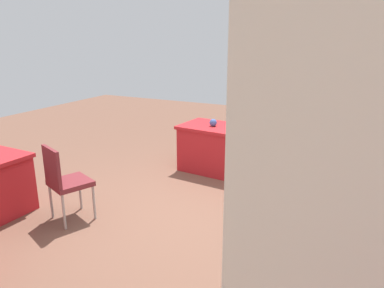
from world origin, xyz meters
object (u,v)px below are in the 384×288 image
chair_tucked_left (310,147)px  yarn_ball (213,123)px  chair_near_front (64,179)px  laptop_silver (246,127)px  chair_aisle (306,134)px  scissors_red (267,131)px  table_foreground (236,152)px

chair_tucked_left → yarn_ball: chair_tucked_left is taller
chair_near_front → laptop_silver: bearing=80.7°
yarn_ball → chair_aisle: bearing=-141.6°
chair_near_front → scissors_red: bearing=76.5°
chair_tucked_left → laptop_silver: bearing=-80.5°
table_foreground → scissors_red: (-0.47, -0.08, 0.38)m
chair_near_front → laptop_silver: (-1.46, -2.39, 0.26)m
laptop_silver → yarn_ball: 0.56m
chair_tucked_left → table_foreground: bearing=-82.5°
chair_aisle → chair_near_front: bearing=-74.0°
laptop_silver → scissors_red: bearing=-162.1°
chair_near_front → scissors_red: chair_near_front is taller
chair_tucked_left → yarn_ball: size_ratio=7.95×
chair_near_front → laptop_silver: size_ratio=2.89×
table_foreground → scissors_red: scissors_red is taller
yarn_ball → chair_tucked_left: bearing=-171.4°
chair_aisle → scissors_red: chair_aisle is taller
chair_aisle → yarn_ball: chair_aisle is taller
chair_tucked_left → chair_near_front: bearing=-46.3°
table_foreground → yarn_ball: size_ratio=16.18×
chair_near_front → scissors_red: (-1.78, -2.48, 0.22)m
chair_tucked_left → chair_aisle: (0.20, -0.81, -0.00)m
table_foreground → chair_tucked_left: size_ratio=2.04×
chair_near_front → chair_aisle: bearing=79.3°
laptop_silver → chair_near_front: bearing=60.9°
chair_near_front → chair_tucked_left: bearing=69.5°
table_foreground → chair_near_front: (1.31, 2.39, 0.16)m
table_foreground → laptop_silver: (-0.16, 0.00, 0.42)m
table_foreground → chair_near_front: chair_near_front is taller
chair_aisle → laptop_silver: 1.30m
chair_aisle → yarn_ball: 1.69m
chair_tucked_left → chair_aisle: 0.83m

